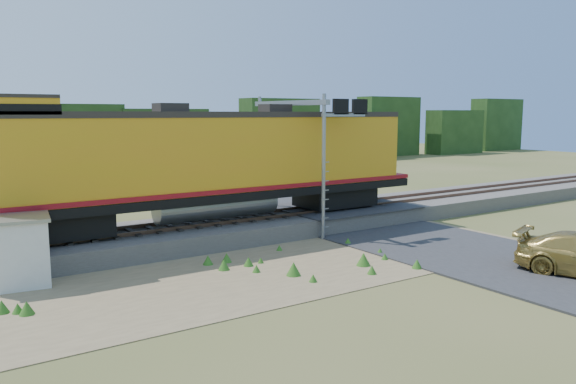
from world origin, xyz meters
TOP-DOWN VIEW (x-y plane):
  - ground at (0.00, 0.00)m, footprint 140.00×140.00m
  - ballast at (0.00, 6.00)m, footprint 70.00×5.00m
  - rails at (0.00, 6.00)m, footprint 70.00×1.54m
  - dirt_shoulder at (-2.00, 0.50)m, footprint 26.00×8.00m
  - road at (7.00, 0.74)m, footprint 7.00×66.00m
  - tree_line_north at (0.00, 38.00)m, footprint 130.00×3.00m
  - weed_clumps at (-3.50, 0.10)m, footprint 15.00×6.20m
  - locomotive at (-0.78, 6.00)m, footprint 21.28×3.25m
  - shed at (-9.21, 3.32)m, footprint 2.25×2.25m
  - signal_gantry at (3.87, 5.35)m, footprint 2.64×6.20m

SIDE VIEW (x-z plane):
  - ground at x=0.00m, z-range 0.00..0.00m
  - weed_clumps at x=-3.50m, z-range -0.28..0.28m
  - dirt_shoulder at x=-2.00m, z-range 0.00..0.03m
  - road at x=7.00m, z-range -0.34..0.52m
  - ballast at x=0.00m, z-range 0.00..0.80m
  - rails at x=0.00m, z-range 0.80..0.96m
  - shed at x=-9.21m, z-range 0.01..2.38m
  - tree_line_north at x=0.00m, z-range -0.18..6.32m
  - locomotive at x=-0.78m, z-range 0.92..6.42m
  - signal_gantry at x=3.87m, z-range 1.69..8.35m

